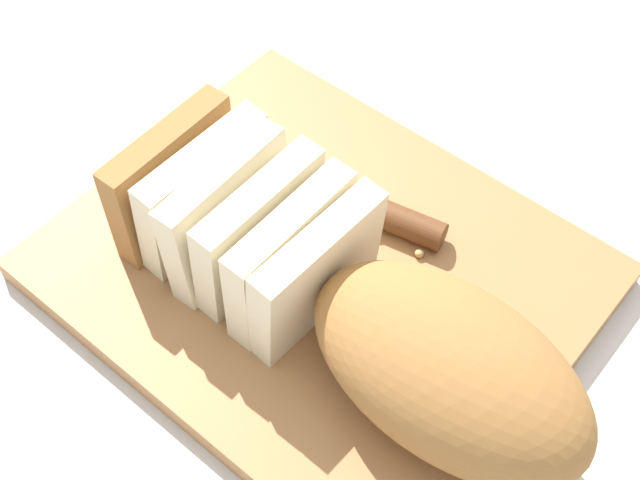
# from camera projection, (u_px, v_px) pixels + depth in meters

# --- Properties ---
(ground_plane) EXTENTS (3.00, 3.00, 0.00)m
(ground_plane) POSITION_uv_depth(u_px,v_px,m) (320.00, 280.00, 0.66)
(ground_plane) COLOR beige
(cutting_board) EXTENTS (0.39, 0.32, 0.02)m
(cutting_board) POSITION_uv_depth(u_px,v_px,m) (320.00, 272.00, 0.65)
(cutting_board) COLOR #9E6B3D
(cutting_board) RESTS_ON ground_plane
(bread_loaf) EXTENTS (0.36, 0.13, 0.09)m
(bread_loaf) POSITION_uv_depth(u_px,v_px,m) (363.00, 308.00, 0.57)
(bread_loaf) COLOR #996633
(bread_loaf) RESTS_ON cutting_board
(bread_knife) EXTENTS (0.27, 0.07, 0.02)m
(bread_knife) POSITION_uv_depth(u_px,v_px,m) (366.00, 209.00, 0.67)
(bread_knife) COLOR silver
(bread_knife) RESTS_ON cutting_board
(crumb_near_knife) EXTENTS (0.01, 0.01, 0.01)m
(crumb_near_knife) POSITION_uv_depth(u_px,v_px,m) (382.00, 215.00, 0.67)
(crumb_near_knife) COLOR tan
(crumb_near_knife) RESTS_ON cutting_board
(crumb_near_loaf) EXTENTS (0.01, 0.01, 0.01)m
(crumb_near_loaf) POSITION_uv_depth(u_px,v_px,m) (419.00, 253.00, 0.65)
(crumb_near_loaf) COLOR tan
(crumb_near_loaf) RESTS_ON cutting_board
(crumb_stray_left) EXTENTS (0.01, 0.01, 0.01)m
(crumb_stray_left) POSITION_uv_depth(u_px,v_px,m) (318.00, 315.00, 0.62)
(crumb_stray_left) COLOR tan
(crumb_stray_left) RESTS_ON cutting_board
(crumb_stray_right) EXTENTS (0.00, 0.00, 0.00)m
(crumb_stray_right) POSITION_uv_depth(u_px,v_px,m) (362.00, 219.00, 0.67)
(crumb_stray_right) COLOR tan
(crumb_stray_right) RESTS_ON cutting_board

